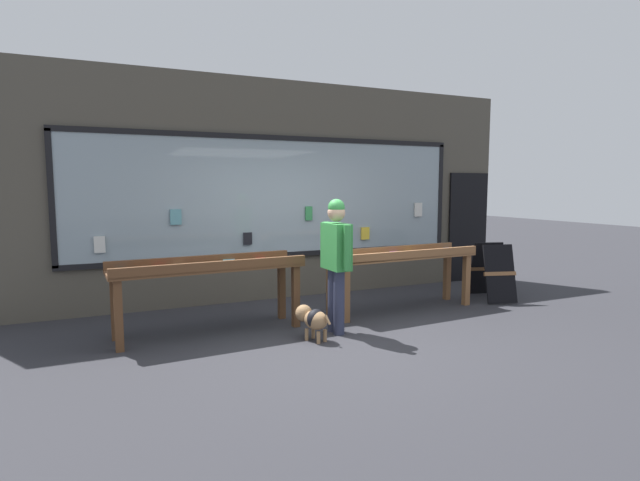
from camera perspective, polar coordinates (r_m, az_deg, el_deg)
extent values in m
plane|color=#2D2D33|center=(6.29, 2.26, -10.85)|extent=(40.00, 40.00, 0.00)
cube|color=#4C473D|center=(8.23, -5.29, 5.67)|extent=(8.91, 0.20, 3.54)
cube|color=#8C9EA8|center=(8.11, -4.85, 4.97)|extent=(6.47, 0.03, 1.89)
cube|color=black|center=(8.15, -4.91, 11.61)|extent=(6.55, 0.06, 0.08)
cube|color=black|center=(8.19, -4.79, -1.64)|extent=(6.55, 0.06, 0.08)
cube|color=black|center=(7.65, -28.35, 4.18)|extent=(0.08, 0.06, 1.89)
cube|color=black|center=(9.70, 13.51, 5.02)|extent=(0.08, 0.06, 1.89)
cube|color=silver|center=(7.64, -23.88, -0.42)|extent=(0.15, 0.03, 0.23)
cube|color=#5999A5|center=(7.69, -16.16, 2.59)|extent=(0.16, 0.03, 0.23)
cube|color=black|center=(7.95, -8.26, 0.22)|extent=(0.13, 0.03, 0.19)
cube|color=#338C4C|center=(8.28, -1.29, 3.12)|extent=(0.12, 0.03, 0.23)
cube|color=yellow|center=(8.79, 5.19, 0.82)|extent=(0.16, 0.03, 0.22)
cube|color=silver|center=(9.37, 11.16, 3.48)|extent=(0.16, 0.03, 0.25)
cube|color=black|center=(10.17, 16.53, 1.47)|extent=(0.90, 0.04, 2.10)
cube|color=brown|center=(6.05, -22.03, -8.01)|extent=(0.09, 0.09, 0.81)
cube|color=brown|center=(6.60, -2.79, -6.39)|extent=(0.09, 0.09, 0.81)
cube|color=brown|center=(6.51, -22.44, -7.04)|extent=(0.09, 0.09, 0.81)
cube|color=brown|center=(7.02, -4.42, -5.63)|extent=(0.09, 0.09, 0.81)
cube|color=brown|center=(6.38, -12.63, -3.08)|extent=(2.40, 0.75, 0.04)
cube|color=brown|center=(6.10, -11.95, -2.92)|extent=(2.37, 0.18, 0.12)
cube|color=brown|center=(6.65, -13.28, -2.20)|extent=(2.37, 0.18, 0.12)
cube|color=#2659B2|center=(6.35, -21.79, -3.14)|extent=(0.19, 0.22, 0.02)
cube|color=orange|center=(6.05, -19.94, -3.54)|extent=(0.15, 0.23, 0.02)
cube|color=red|center=(6.44, -17.70, -2.85)|extent=(0.20, 0.24, 0.02)
cube|color=silver|center=(6.49, -15.85, -2.74)|extent=(0.17, 0.21, 0.02)
cube|color=#994CA5|center=(6.33, -13.69, -2.89)|extent=(0.20, 0.24, 0.02)
cube|color=silver|center=(6.29, -11.60, -2.89)|extent=(0.15, 0.21, 0.02)
cube|color=#5999A5|center=(6.64, -10.38, -2.34)|extent=(0.20, 0.25, 0.03)
cube|color=yellow|center=(6.48, -7.67, -2.53)|extent=(0.15, 0.20, 0.03)
cube|color=red|center=(6.78, -6.76, -2.15)|extent=(0.15, 0.20, 0.02)
cube|color=black|center=(6.63, -3.46, -2.26)|extent=(0.13, 0.23, 0.03)
cube|color=brown|center=(6.81, 2.96, -6.10)|extent=(0.09, 0.09, 0.79)
cube|color=brown|center=(8.11, 16.37, -4.35)|extent=(0.09, 0.09, 0.79)
cube|color=brown|center=(7.18, 1.19, -5.45)|extent=(0.09, 0.09, 0.79)
cube|color=brown|center=(8.42, 14.32, -3.90)|extent=(0.09, 0.09, 0.79)
cube|color=brown|center=(7.51, 9.31, -1.80)|extent=(2.40, 0.71, 0.04)
cube|color=brown|center=(7.29, 10.58, -1.59)|extent=(2.37, 0.18, 0.12)
cube|color=brown|center=(7.71, 8.13, -1.12)|extent=(2.37, 0.18, 0.12)
cube|color=silver|center=(7.02, 1.84, -2.01)|extent=(0.19, 0.22, 0.02)
cube|color=#338C4C|center=(6.95, 5.43, -2.12)|extent=(0.20, 0.24, 0.03)
cube|color=#5999A5|center=(7.24, 7.34, -1.85)|extent=(0.17, 0.23, 0.02)
cube|color=#994CA5|center=(7.65, 8.74, -1.38)|extent=(0.16, 0.21, 0.03)
cube|color=yellow|center=(7.83, 10.35, -1.27)|extent=(0.14, 0.19, 0.02)
cube|color=#2659B2|center=(7.94, 13.05, -1.22)|extent=(0.15, 0.22, 0.02)
cube|color=#2659B2|center=(8.29, 14.52, -0.94)|extent=(0.13, 0.19, 0.03)
cylinder|color=#2D334C|center=(6.26, 2.18, -7.09)|extent=(0.14, 0.14, 0.81)
cylinder|color=#2D334C|center=(6.40, 1.51, -6.79)|extent=(0.14, 0.14, 0.81)
cube|color=#338C3F|center=(6.21, 1.87, -0.67)|extent=(0.23, 0.46, 0.58)
cylinder|color=#338C3F|center=(5.95, 3.14, -0.84)|extent=(0.09, 0.09, 0.55)
cylinder|color=#338C3F|center=(6.46, 0.70, -0.27)|extent=(0.09, 0.09, 0.55)
sphere|color=tan|center=(6.17, 1.88, 3.19)|extent=(0.22, 0.22, 0.22)
sphere|color=#338C3F|center=(6.17, 1.88, 3.80)|extent=(0.21, 0.21, 0.21)
ellipsoid|color=#99724C|center=(6.03, -0.49, -9.05)|extent=(0.34, 0.39, 0.23)
ellipsoid|color=black|center=(6.03, -0.49, -8.96)|extent=(0.30, 0.27, 0.24)
sphere|color=#99724C|center=(6.15, -1.87, -8.30)|extent=(0.21, 0.21, 0.21)
cylinder|color=#99724C|center=(5.90, 0.89, -9.06)|extent=(0.06, 0.10, 0.12)
cylinder|color=#99724C|center=(6.19, -0.78, -10.46)|extent=(0.04, 0.04, 0.14)
cylinder|color=#99724C|center=(6.11, -1.54, -10.68)|extent=(0.04, 0.04, 0.14)
cylinder|color=#99724C|center=(6.06, 0.58, -10.82)|extent=(0.04, 0.04, 0.14)
cylinder|color=#99724C|center=(5.98, -0.18, -11.05)|extent=(0.04, 0.04, 0.14)
cube|color=black|center=(8.41, 19.87, -3.59)|extent=(0.55, 0.41, 0.91)
cube|color=brown|center=(8.41, 19.87, -3.59)|extent=(0.52, 0.20, 0.07)
cube|color=black|center=(8.86, 18.32, -3.05)|extent=(0.55, 0.41, 0.91)
cube|color=brown|center=(8.86, 18.32, -3.05)|extent=(0.52, 0.20, 0.07)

